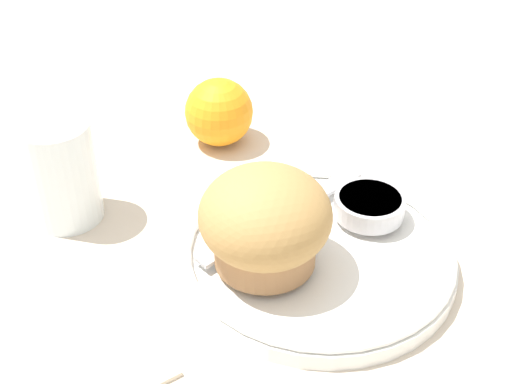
{
  "coord_description": "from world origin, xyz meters",
  "views": [
    {
      "loc": [
        -0.3,
        -0.34,
        0.39
      ],
      "look_at": [
        -0.04,
        0.04,
        0.06
      ],
      "focal_mm": 50.0,
      "sensor_mm": 36.0,
      "label": 1
    }
  ],
  "objects_px": {
    "butter_knife": "(284,214)",
    "orange_fruit": "(219,112)",
    "muffin": "(264,221)",
    "juice_glass": "(61,172)"
  },
  "relations": [
    {
      "from": "butter_knife",
      "to": "orange_fruit",
      "type": "relative_size",
      "value": 2.66
    },
    {
      "from": "butter_knife",
      "to": "juice_glass",
      "type": "height_order",
      "value": "juice_glass"
    },
    {
      "from": "juice_glass",
      "to": "muffin",
      "type": "bearing_deg",
      "value": -58.88
    },
    {
      "from": "butter_knife",
      "to": "juice_glass",
      "type": "xyz_separation_m",
      "value": [
        -0.14,
        0.13,
        0.03
      ]
    },
    {
      "from": "muffin",
      "to": "butter_knife",
      "type": "distance_m",
      "value": 0.07
    },
    {
      "from": "butter_knife",
      "to": "orange_fruit",
      "type": "height_order",
      "value": "orange_fruit"
    },
    {
      "from": "orange_fruit",
      "to": "juice_glass",
      "type": "xyz_separation_m",
      "value": [
        -0.18,
        -0.03,
        0.01
      ]
    },
    {
      "from": "orange_fruit",
      "to": "juice_glass",
      "type": "height_order",
      "value": "juice_glass"
    },
    {
      "from": "muffin",
      "to": "juice_glass",
      "type": "height_order",
      "value": "muffin"
    },
    {
      "from": "orange_fruit",
      "to": "muffin",
      "type": "bearing_deg",
      "value": -111.96
    }
  ]
}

